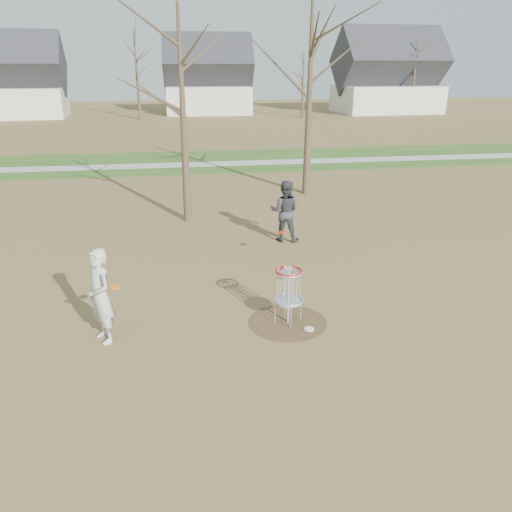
{
  "coord_description": "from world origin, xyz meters",
  "views": [
    {
      "loc": [
        -2.31,
        -9.9,
        5.51
      ],
      "look_at": [
        -0.5,
        1.5,
        1.1
      ],
      "focal_mm": 35.0,
      "sensor_mm": 36.0,
      "label": 1
    }
  ],
  "objects_px": {
    "player_standing": "(100,296)",
    "disc_grounded": "(309,329)",
    "player_throwing": "(285,211)",
    "disc_golf_basket": "(289,286)"
  },
  "relations": [
    {
      "from": "player_throwing",
      "to": "disc_golf_basket",
      "type": "height_order",
      "value": "player_throwing"
    },
    {
      "from": "player_throwing",
      "to": "disc_golf_basket",
      "type": "relative_size",
      "value": 1.51
    },
    {
      "from": "player_standing",
      "to": "player_throwing",
      "type": "distance_m",
      "value": 7.77
    },
    {
      "from": "player_throwing",
      "to": "disc_grounded",
      "type": "relative_size",
      "value": 9.28
    },
    {
      "from": "player_throwing",
      "to": "disc_golf_basket",
      "type": "xyz_separation_m",
      "value": [
        -1.13,
        -5.67,
        -0.11
      ]
    },
    {
      "from": "player_standing",
      "to": "disc_golf_basket",
      "type": "distance_m",
      "value": 4.04
    },
    {
      "from": "player_standing",
      "to": "disc_grounded",
      "type": "xyz_separation_m",
      "value": [
        4.43,
        -0.27,
        -1.01
      ]
    },
    {
      "from": "disc_golf_basket",
      "to": "player_standing",
      "type": "bearing_deg",
      "value": -178.08
    },
    {
      "from": "player_standing",
      "to": "disc_grounded",
      "type": "height_order",
      "value": "player_standing"
    },
    {
      "from": "player_standing",
      "to": "disc_grounded",
      "type": "distance_m",
      "value": 4.56
    }
  ]
}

